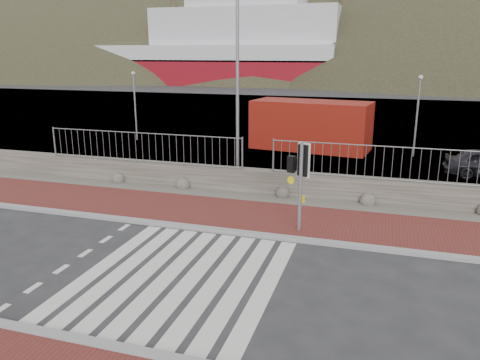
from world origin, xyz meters
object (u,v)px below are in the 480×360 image
(shipping_container, at_px, (311,125))
(ferry, at_px, (210,51))
(traffic_signal_far, at_px, (300,168))
(streetlight, at_px, (240,83))

(shipping_container, bearing_deg, ferry, 124.08)
(ferry, height_order, traffic_signal_far, ferry)
(traffic_signal_far, xyz_separation_m, shipping_container, (-1.60, 12.60, -0.66))
(ferry, xyz_separation_m, traffic_signal_far, (26.84, -64.20, -3.38))
(shipping_container, bearing_deg, traffic_signal_far, -74.76)
(ferry, bearing_deg, streetlight, -68.39)
(ferry, relative_size, streetlight, 6.88)
(ferry, bearing_deg, traffic_signal_far, -67.31)
(ferry, height_order, streetlight, ferry)
(shipping_container, bearing_deg, streetlight, -92.65)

